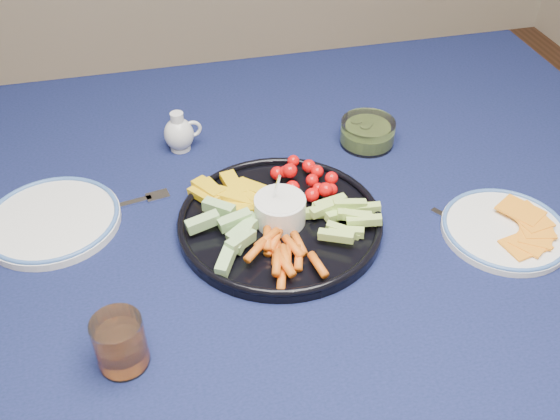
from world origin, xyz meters
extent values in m
cylinder|color=#4C2E19|center=(0.72, 0.42, 0.35)|extent=(0.07, 0.07, 0.70)
cube|color=#4C2E19|center=(0.00, 0.00, 0.72)|extent=(1.60, 1.00, 0.04)
cube|color=black|center=(0.00, 0.00, 0.74)|extent=(1.66, 1.06, 0.01)
cube|color=black|center=(0.00, 0.53, 0.60)|extent=(1.66, 0.01, 0.30)
cylinder|color=black|center=(0.08, -0.07, 0.75)|extent=(0.33, 0.33, 0.01)
torus|color=black|center=(0.08, -0.07, 0.76)|extent=(0.33, 0.33, 0.01)
cylinder|color=white|center=(0.08, -0.07, 0.78)|extent=(0.08, 0.08, 0.04)
cylinder|color=white|center=(0.08, -0.07, 0.80)|extent=(0.07, 0.07, 0.01)
cylinder|color=silver|center=(-0.05, 0.19, 0.75)|extent=(0.04, 0.04, 0.01)
ellipsoid|color=silver|center=(-0.05, 0.19, 0.78)|extent=(0.06, 0.06, 0.06)
cylinder|color=silver|center=(-0.05, 0.19, 0.81)|extent=(0.02, 0.02, 0.02)
torus|color=silver|center=(-0.03, 0.20, 0.79)|extent=(0.04, 0.01, 0.04)
torus|color=#3E66AD|center=(-0.05, 0.19, 0.80)|extent=(0.03, 0.03, 0.00)
cylinder|color=white|center=(0.30, 0.13, 0.77)|extent=(0.10, 0.10, 0.05)
cylinder|color=#50671D|center=(0.30, 0.13, 0.76)|extent=(0.09, 0.09, 0.03)
cylinder|color=white|center=(0.43, -0.17, 0.75)|extent=(0.20, 0.20, 0.01)
torus|color=#3E66AD|center=(0.43, -0.17, 0.76)|extent=(0.20, 0.20, 0.01)
cylinder|color=white|center=(-0.18, -0.28, 0.79)|extent=(0.07, 0.07, 0.08)
cylinder|color=orange|center=(-0.18, -0.28, 0.77)|extent=(0.06, 0.06, 0.04)
cube|color=silver|center=(-0.20, 0.04, 0.75)|extent=(0.16, 0.04, 0.00)
cube|color=silver|center=(-0.11, 0.06, 0.75)|extent=(0.04, 0.03, 0.00)
cube|color=silver|center=(0.38, -0.16, 0.75)|extent=(0.09, 0.14, 0.00)
cube|color=silver|center=(0.43, -0.23, 0.75)|extent=(0.04, 0.05, 0.00)
cylinder|color=white|center=(-0.28, 0.02, 0.75)|extent=(0.22, 0.22, 0.01)
torus|color=#3E66AD|center=(-0.28, 0.02, 0.76)|extent=(0.22, 0.22, 0.01)
camera|label=1|loc=(-0.10, -0.81, 1.43)|focal=40.00mm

